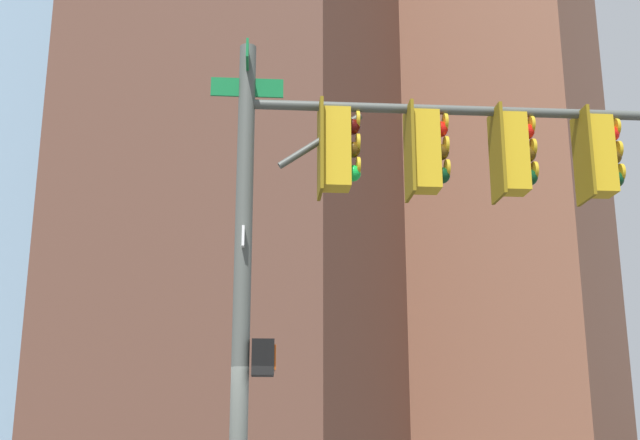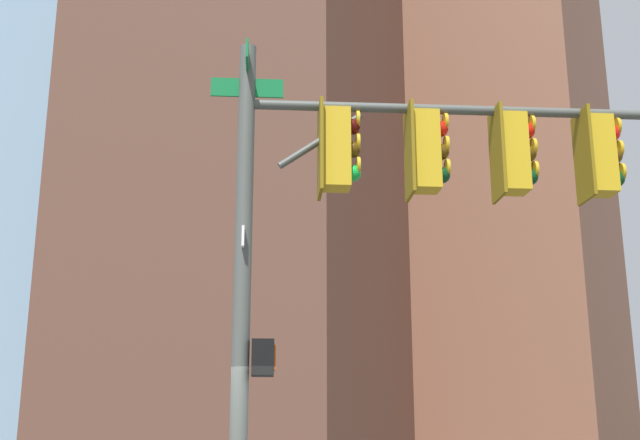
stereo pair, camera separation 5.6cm
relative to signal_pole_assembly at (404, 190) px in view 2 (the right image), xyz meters
The scene contains 3 objects.
signal_pole_assembly is the anchor object (origin of this frame).
building_brick_nearside 49.84m from the signal_pole_assembly, 166.80° to the right, with size 21.86×15.54×51.78m, color brown.
building_brick_midblock 42.30m from the signal_pole_assembly, 148.68° to the right, with size 23.13×17.52×38.88m, color brown.
Camera 2 is at (7.70, 4.77, 1.79)m, focal length 45.17 mm.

